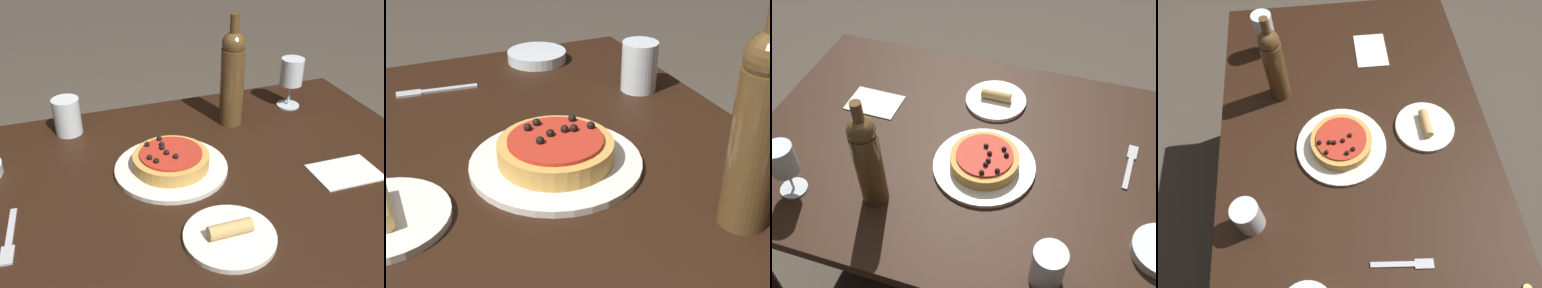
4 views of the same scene
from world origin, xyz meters
TOP-DOWN VIEW (x-y plane):
  - ground_plane at (0.00, 0.00)m, footprint 14.00×14.00m
  - dining_table at (0.00, 0.00)m, footprint 1.28×0.88m
  - dinner_plate at (0.06, -0.05)m, footprint 0.29×0.29m
  - pizza at (0.06, -0.05)m, footprint 0.19×0.19m
  - wine_glass at (-0.40, -0.28)m, footprint 0.07×0.07m
  - wine_bottle at (-0.18, -0.24)m, footprint 0.07×0.07m
  - water_cup at (0.29, -0.33)m, footprint 0.08×0.08m
  - fork at (0.45, 0.08)m, footprint 0.04×0.17m
  - side_plate at (0.02, 0.23)m, footprint 0.19×0.19m
  - paper_napkin at (-0.35, 0.10)m, footprint 0.17×0.12m

SIDE VIEW (x-z plane):
  - ground_plane at x=0.00m, z-range 0.00..0.00m
  - dining_table at x=0.00m, z-range 0.27..0.99m
  - paper_napkin at x=-0.35m, z-range 0.72..0.72m
  - fork at x=0.45m, z-range 0.72..0.72m
  - dinner_plate at x=0.06m, z-range 0.72..0.73m
  - side_plate at x=0.02m, z-range 0.70..0.75m
  - pizza at x=0.06m, z-range 0.72..0.77m
  - water_cup at x=0.29m, z-range 0.72..0.82m
  - wine_glass at x=-0.40m, z-range 0.75..0.91m
  - wine_bottle at x=-0.18m, z-range 0.70..1.03m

